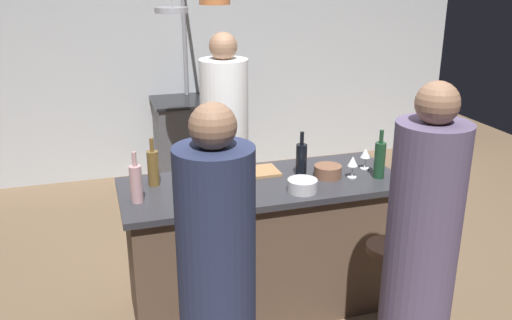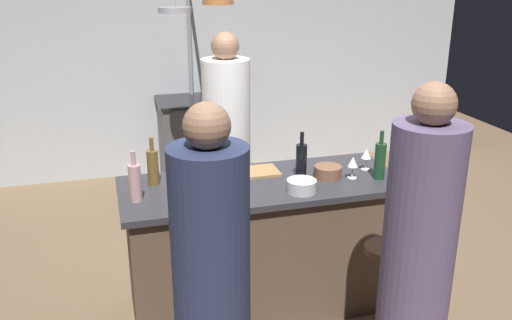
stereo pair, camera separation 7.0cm
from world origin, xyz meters
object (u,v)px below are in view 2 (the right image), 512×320
mixing_bowl_ceramic (191,174)px  mixing_bowl_wooden (328,172)px  pepper_mill (213,177)px  wine_glass_by_chef (353,163)px  wine_bottle_amber (153,166)px  cutting_board (254,172)px  wine_bottle_green (380,160)px  bar_stool_right (383,292)px  wine_glass_near_right_guest (366,155)px  chef (227,153)px  wine_bottle_dark (301,159)px  mixing_bowl_steel (302,186)px  guest_left (212,293)px  wine_bottle_rose (135,182)px  guest_right (417,262)px  stove_range (197,140)px

mixing_bowl_ceramic → mixing_bowl_wooden: size_ratio=0.82×
pepper_mill → wine_glass_by_chef: 0.92m
wine_bottle_amber → mixing_bowl_wooden: size_ratio=1.72×
cutting_board → wine_bottle_green: wine_bottle_green is taller
bar_stool_right → wine_glass_by_chef: (0.01, 0.53, 0.63)m
bar_stool_right → wine_glass_by_chef: wine_glass_by_chef is taller
wine_bottle_amber → wine_glass_near_right_guest: wine_bottle_amber is taller
chef → mixing_bowl_ceramic: (-0.40, -0.71, 0.12)m
wine_bottle_dark → mixing_bowl_steel: wine_bottle_dark is taller
mixing_bowl_steel → chef: bearing=100.8°
mixing_bowl_steel → guest_left: bearing=-133.3°
bar_stool_right → wine_bottle_dark: bearing=113.9°
wine_bottle_rose → mixing_bowl_wooden: 1.23m
wine_glass_near_right_guest → wine_glass_by_chef: bearing=-141.6°
wine_bottle_amber → wine_bottle_rose: 0.27m
mixing_bowl_wooden → wine_bottle_dark: bearing=155.8°
mixing_bowl_wooden → guest_right: bearing=-84.9°
pepper_mill → wine_bottle_green: 1.08m
chef → bar_stool_right: size_ratio=2.57×
stove_range → mixing_bowl_steel: (0.19, -2.66, 0.49)m
bar_stool_right → wine_glass_by_chef: bearing=88.7°
pepper_mill → wine_bottle_dark: size_ratio=0.70×
guest_right → mixing_bowl_ceramic: 1.52m
guest_left → wine_bottle_amber: 1.16m
mixing_bowl_ceramic → mixing_bowl_wooden: bearing=-14.5°
wine_bottle_amber → wine_glass_by_chef: bearing=-11.2°
chef → stove_range: bearing=89.0°
bar_stool_right → mixing_bowl_wooden: 0.83m
stove_range → wine_bottle_rose: 2.71m
bar_stool_right → wine_bottle_rose: (-1.36, 0.54, 0.64)m
mixing_bowl_wooden → wine_bottle_amber: bearing=170.3°
guest_left → bar_stool_right: guest_left is taller
wine_glass_by_chef → mixing_bowl_ceramic: 1.05m
guest_right → wine_glass_near_right_guest: bearing=78.1°
guest_right → wine_glass_near_right_guest: guest_right is taller
guest_left → wine_bottle_amber: guest_left is taller
chef → bar_stool_right: 1.68m
bar_stool_right → wine_glass_near_right_guest: bearing=75.5°
guest_left → wine_bottle_rose: guest_left is taller
guest_right → wine_bottle_dark: guest_right is taller
cutting_board → mixing_bowl_ceramic: (-0.42, 0.02, 0.02)m
wine_bottle_green → guest_left: bearing=-146.9°
pepper_mill → wine_bottle_green: (1.08, -0.06, 0.02)m
wine_bottle_amber → chef: bearing=49.0°
wine_bottle_rose → mixing_bowl_ceramic: (0.37, 0.27, -0.09)m
wine_bottle_dark → mixing_bowl_wooden: 0.19m
wine_bottle_amber → mixing_bowl_ceramic: 0.26m
wine_bottle_dark → wine_glass_near_right_guest: 0.46m
wine_bottle_green → wine_glass_by_chef: (-0.17, 0.05, -0.02)m
wine_bottle_rose → mixing_bowl_ceramic: size_ratio=2.08×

